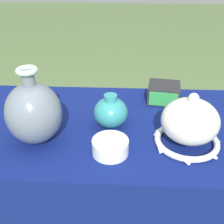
{
  "coord_description": "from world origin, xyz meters",
  "views": [
    {
      "loc": [
        0.05,
        -0.94,
        1.33
      ],
      "look_at": [
        0.01,
        -0.08,
        0.82
      ],
      "focal_mm": 45.0,
      "sensor_mm": 36.0,
      "label": 1
    }
  ],
  "objects_px": {
    "vase_dome_bell": "(189,124)",
    "jar_round_teal": "(110,112)",
    "vase_tall_bulbous": "(34,112)",
    "mosaic_tile_box": "(164,93)",
    "pot_squat_porcelain": "(110,147)"
  },
  "relations": [
    {
      "from": "vase_dome_bell",
      "to": "jar_round_teal",
      "type": "height_order",
      "value": "vase_dome_bell"
    },
    {
      "from": "vase_tall_bulbous",
      "to": "mosaic_tile_box",
      "type": "relative_size",
      "value": 1.79
    },
    {
      "from": "mosaic_tile_box",
      "to": "jar_round_teal",
      "type": "relative_size",
      "value": 1.16
    },
    {
      "from": "jar_round_teal",
      "to": "vase_tall_bulbous",
      "type": "bearing_deg",
      "value": -157.8
    },
    {
      "from": "mosaic_tile_box",
      "to": "jar_round_teal",
      "type": "distance_m",
      "value": 0.32
    },
    {
      "from": "vase_dome_bell",
      "to": "vase_tall_bulbous",
      "type": "bearing_deg",
      "value": -179.65
    },
    {
      "from": "mosaic_tile_box",
      "to": "jar_round_teal",
      "type": "height_order",
      "value": "jar_round_teal"
    },
    {
      "from": "mosaic_tile_box",
      "to": "pot_squat_porcelain",
      "type": "distance_m",
      "value": 0.45
    },
    {
      "from": "vase_tall_bulbous",
      "to": "vase_dome_bell",
      "type": "relative_size",
      "value": 1.15
    },
    {
      "from": "vase_dome_bell",
      "to": "jar_round_teal",
      "type": "distance_m",
      "value": 0.3
    },
    {
      "from": "mosaic_tile_box",
      "to": "jar_round_teal",
      "type": "xyz_separation_m",
      "value": [
        -0.23,
        -0.22,
        0.02
      ]
    },
    {
      "from": "vase_tall_bulbous",
      "to": "pot_squat_porcelain",
      "type": "bearing_deg",
      "value": -13.5
    },
    {
      "from": "vase_dome_bell",
      "to": "mosaic_tile_box",
      "type": "relative_size",
      "value": 1.56
    },
    {
      "from": "vase_tall_bulbous",
      "to": "jar_round_teal",
      "type": "height_order",
      "value": "vase_tall_bulbous"
    },
    {
      "from": "vase_dome_bell",
      "to": "mosaic_tile_box",
      "type": "xyz_separation_m",
      "value": [
        -0.05,
        0.33,
        -0.04
      ]
    }
  ]
}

